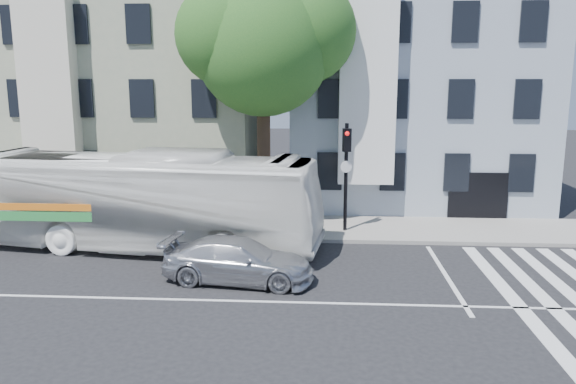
{
  "coord_description": "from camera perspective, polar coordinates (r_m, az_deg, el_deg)",
  "views": [
    {
      "loc": [
        2.49,
        -14.94,
        6.13
      ],
      "look_at": [
        1.31,
        3.99,
        2.4
      ],
      "focal_mm": 35.0,
      "sensor_mm": 36.0,
      "label": 1
    }
  ],
  "objects": [
    {
      "name": "ground",
      "position": [
        16.34,
        -5.56,
        -10.97
      ],
      "size": [
        120.0,
        120.0,
        0.0
      ],
      "primitive_type": "plane",
      "color": "black",
      "rests_on": "ground"
    },
    {
      "name": "sidewalk_far",
      "position": [
        23.85,
        -2.54,
        -3.59
      ],
      "size": [
        80.0,
        4.0,
        0.15
      ],
      "primitive_type": "cube",
      "color": "gray",
      "rests_on": "ground"
    },
    {
      "name": "building_left",
      "position": [
        31.41,
        -14.22,
        9.65
      ],
      "size": [
        12.0,
        10.0,
        11.0
      ],
      "primitive_type": "cube",
      "color": "gray",
      "rests_on": "ground"
    },
    {
      "name": "building_right",
      "position": [
        30.28,
        12.32,
        9.69
      ],
      "size": [
        12.0,
        10.0,
        11.0
      ],
      "primitive_type": "cube",
      "color": "#94A2B0",
      "rests_on": "ground"
    },
    {
      "name": "street_tree",
      "position": [
        23.86,
        -2.36,
        15.21
      ],
      "size": [
        7.3,
        5.9,
        11.1
      ],
      "color": "#2D2116",
      "rests_on": "ground"
    },
    {
      "name": "bus",
      "position": [
        21.38,
        -14.52,
        -0.81
      ],
      "size": [
        4.77,
        13.48,
        3.68
      ],
      "primitive_type": "imported",
      "rotation": [
        0.0,
        0.0,
        1.44
      ],
      "color": "white",
      "rests_on": "ground"
    },
    {
      "name": "sedan",
      "position": [
        17.62,
        -5.07,
        -6.92
      ],
      "size": [
        2.48,
        4.9,
        1.36
      ],
      "primitive_type": "imported",
      "rotation": [
        0.0,
        0.0,
        1.45
      ],
      "color": "silver",
      "rests_on": "ground"
    },
    {
      "name": "hedge",
      "position": [
        23.85,
        -16.29,
        -2.98
      ],
      "size": [
        8.07,
        4.33,
        0.7
      ],
      "primitive_type": null,
      "rotation": [
        0.0,
        0.0,
        0.43
      ],
      "color": "#255B1D",
      "rests_on": "sidewalk_far"
    },
    {
      "name": "traffic_signal",
      "position": [
        22.55,
        5.94,
        2.89
      ],
      "size": [
        0.46,
        0.54,
        4.52
      ],
      "rotation": [
        0.0,
        0.0,
        0.32
      ],
      "color": "black",
      "rests_on": "ground"
    }
  ]
}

